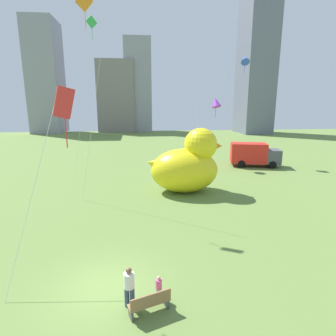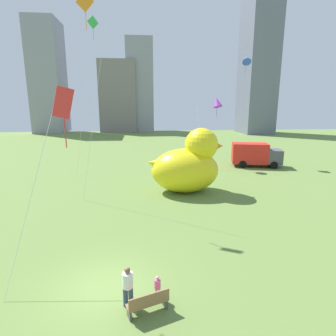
{
  "view_description": "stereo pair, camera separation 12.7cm",
  "coord_description": "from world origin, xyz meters",
  "px_view_note": "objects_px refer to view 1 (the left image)",
  "views": [
    {
      "loc": [
        1.58,
        -10.47,
        7.5
      ],
      "look_at": [
        3.33,
        5.5,
        3.8
      ],
      "focal_mm": 29.73,
      "sensor_mm": 36.0,
      "label": 1
    },
    {
      "loc": [
        1.7,
        -10.49,
        7.5
      ],
      "look_at": [
        3.33,
        5.5,
        3.8
      ],
      "focal_mm": 29.73,
      "sensor_mm": 36.0,
      "label": 2
    }
  ],
  "objects_px": {
    "box_truck": "(254,155)",
    "kite_purple": "(216,102)",
    "person_child": "(159,287)",
    "kite_blue": "(245,59)",
    "kite_orange": "(85,15)",
    "park_bench": "(150,303)",
    "kite_red": "(63,104)",
    "person_adult": "(129,285)",
    "giant_inflatable_duck": "(187,165)",
    "kite_green": "(90,32)"
  },
  "relations": [
    {
      "from": "box_truck",
      "to": "kite_purple",
      "type": "bearing_deg",
      "value": 174.68
    },
    {
      "from": "person_child",
      "to": "kite_blue",
      "type": "relative_size",
      "value": 0.07
    },
    {
      "from": "kite_purple",
      "to": "kite_orange",
      "type": "height_order",
      "value": "kite_orange"
    },
    {
      "from": "park_bench",
      "to": "person_child",
      "type": "distance_m",
      "value": 0.84
    },
    {
      "from": "park_bench",
      "to": "kite_red",
      "type": "xyz_separation_m",
      "value": [
        -3.01,
        2.21,
        7.05
      ]
    },
    {
      "from": "park_bench",
      "to": "kite_orange",
      "type": "relative_size",
      "value": 0.11
    },
    {
      "from": "kite_orange",
      "to": "kite_red",
      "type": "relative_size",
      "value": 1.79
    },
    {
      "from": "person_adult",
      "to": "kite_blue",
      "type": "distance_m",
      "value": 32.47
    },
    {
      "from": "kite_orange",
      "to": "kite_blue",
      "type": "height_order",
      "value": "kite_orange"
    },
    {
      "from": "giant_inflatable_duck",
      "to": "kite_purple",
      "type": "height_order",
      "value": "kite_purple"
    },
    {
      "from": "person_adult",
      "to": "giant_inflatable_duck",
      "type": "relative_size",
      "value": 0.24
    },
    {
      "from": "kite_blue",
      "to": "giant_inflatable_duck",
      "type": "bearing_deg",
      "value": -126.66
    },
    {
      "from": "park_bench",
      "to": "kite_purple",
      "type": "bearing_deg",
      "value": 69.55
    },
    {
      "from": "park_bench",
      "to": "box_truck",
      "type": "distance_m",
      "value": 27.29
    },
    {
      "from": "kite_red",
      "to": "kite_blue",
      "type": "distance_m",
      "value": 30.31
    },
    {
      "from": "kite_green",
      "to": "kite_orange",
      "type": "xyz_separation_m",
      "value": [
        1.22,
        -10.27,
        -1.3
      ]
    },
    {
      "from": "person_child",
      "to": "kite_red",
      "type": "bearing_deg",
      "value": 156.67
    },
    {
      "from": "kite_green",
      "to": "kite_blue",
      "type": "relative_size",
      "value": 1.17
    },
    {
      "from": "giant_inflatable_duck",
      "to": "kite_red",
      "type": "distance_m",
      "value": 14.9
    },
    {
      "from": "box_truck",
      "to": "kite_orange",
      "type": "xyz_separation_m",
      "value": [
        -17.36,
        -11.7,
        11.8
      ]
    },
    {
      "from": "person_adult",
      "to": "kite_green",
      "type": "bearing_deg",
      "value": 100.49
    },
    {
      "from": "kite_green",
      "to": "kite_red",
      "type": "distance_m",
      "value": 21.14
    },
    {
      "from": "giant_inflatable_duck",
      "to": "kite_red",
      "type": "height_order",
      "value": "kite_red"
    },
    {
      "from": "kite_purple",
      "to": "kite_green",
      "type": "bearing_deg",
      "value": -172.15
    },
    {
      "from": "park_bench",
      "to": "giant_inflatable_duck",
      "type": "height_order",
      "value": "giant_inflatable_duck"
    },
    {
      "from": "park_bench",
      "to": "person_child",
      "type": "bearing_deg",
      "value": 62.69
    },
    {
      "from": "kite_purple",
      "to": "kite_red",
      "type": "relative_size",
      "value": 1.03
    },
    {
      "from": "person_adult",
      "to": "person_child",
      "type": "distance_m",
      "value": 1.2
    },
    {
      "from": "kite_red",
      "to": "kite_blue",
      "type": "xyz_separation_m",
      "value": [
        16.38,
        24.91,
        5.46
      ]
    },
    {
      "from": "park_bench",
      "to": "kite_red",
      "type": "relative_size",
      "value": 0.2
    },
    {
      "from": "kite_orange",
      "to": "kite_blue",
      "type": "relative_size",
      "value": 1.06
    },
    {
      "from": "person_adult",
      "to": "kite_green",
      "type": "distance_m",
      "value": 25.84
    },
    {
      "from": "person_adult",
      "to": "box_truck",
      "type": "distance_m",
      "value": 27.24
    },
    {
      "from": "kite_purple",
      "to": "kite_orange",
      "type": "relative_size",
      "value": 0.58
    },
    {
      "from": "person_adult",
      "to": "kite_orange",
      "type": "height_order",
      "value": "kite_orange"
    },
    {
      "from": "person_child",
      "to": "kite_orange",
      "type": "relative_size",
      "value": 0.07
    },
    {
      "from": "kite_purple",
      "to": "park_bench",
      "type": "bearing_deg",
      "value": -110.45
    },
    {
      "from": "box_truck",
      "to": "kite_blue",
      "type": "height_order",
      "value": "kite_blue"
    },
    {
      "from": "giant_inflatable_duck",
      "to": "park_bench",
      "type": "bearing_deg",
      "value": -105.13
    },
    {
      "from": "box_truck",
      "to": "kite_red",
      "type": "xyz_separation_m",
      "value": [
        -16.84,
        -21.29,
        6.08
      ]
    },
    {
      "from": "park_bench",
      "to": "giant_inflatable_duck",
      "type": "xyz_separation_m",
      "value": [
        3.89,
        14.37,
        1.89
      ]
    },
    {
      "from": "person_adult",
      "to": "box_truck",
      "type": "height_order",
      "value": "box_truck"
    },
    {
      "from": "person_child",
      "to": "kite_red",
      "type": "xyz_separation_m",
      "value": [
        -3.39,
        1.46,
        6.96
      ]
    },
    {
      "from": "person_child",
      "to": "box_truck",
      "type": "height_order",
      "value": "box_truck"
    },
    {
      "from": "person_child",
      "to": "box_truck",
      "type": "xyz_separation_m",
      "value": [
        13.45,
        22.76,
        0.88
      ]
    },
    {
      "from": "person_adult",
      "to": "kite_green",
      "type": "xyz_separation_m",
      "value": [
        -4.0,
        21.58,
        13.65
      ]
    },
    {
      "from": "kite_blue",
      "to": "person_child",
      "type": "bearing_deg",
      "value": -116.22
    },
    {
      "from": "kite_green",
      "to": "person_child",
      "type": "bearing_deg",
      "value": -76.49
    },
    {
      "from": "box_truck",
      "to": "kite_red",
      "type": "relative_size",
      "value": 0.76
    },
    {
      "from": "person_adult",
      "to": "kite_purple",
      "type": "bearing_deg",
      "value": 67.58
    }
  ]
}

